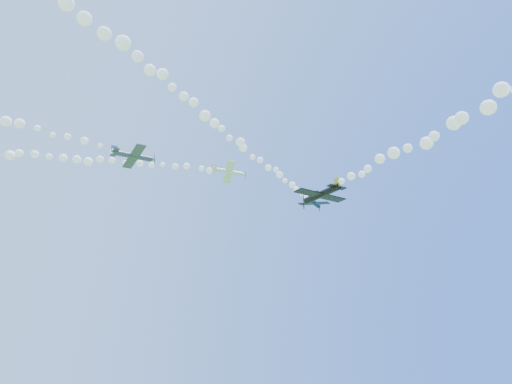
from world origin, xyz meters
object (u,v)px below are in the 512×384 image
plane_white (229,172)px  plane_navy (314,203)px  plane_grey (134,156)px  plane_black (321,194)px

plane_white → plane_navy: (15.82, -9.70, -7.29)m
plane_grey → plane_black: (20.49, -24.03, -11.60)m
plane_navy → plane_grey: (-39.25, 1.79, -0.47)m
plane_white → plane_grey: size_ratio=1.01×
plane_grey → plane_black: 33.64m
plane_white → plane_grey: plane_white is taller
plane_navy → plane_grey: size_ratio=0.84×
plane_black → plane_grey: bearing=40.8°
plane_grey → plane_navy: bearing=-1.2°
plane_white → plane_black: size_ratio=0.99×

